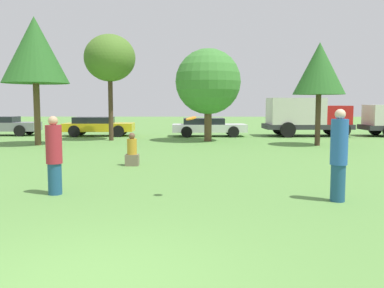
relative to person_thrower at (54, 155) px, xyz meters
name	(u,v)px	position (x,y,z in m)	size (l,w,h in m)	color
ground_plane	(86,283)	(1.99, -4.71, -0.90)	(120.00, 120.00, 0.00)	#5B8E42
person_thrower	(54,155)	(0.00, 0.00, 0.00)	(0.36, 0.36, 1.79)	navy
person_catcher	(339,155)	(6.22, -0.56, 0.09)	(0.36, 0.36, 1.96)	navy
frisbee	(191,118)	(3.11, -0.41, 0.86)	(0.23, 0.23, 0.11)	orange
bystander_sitting	(132,152)	(1.04, 4.46, -0.45)	(0.43, 0.36, 1.10)	#726651
tree_0	(35,50)	(-4.73, 11.22, 3.72)	(3.21, 3.21, 6.25)	brown
tree_1	(110,59)	(-1.66, 13.94, 3.61)	(2.80, 2.80, 5.83)	#473323
tree_2	(208,82)	(3.73, 13.59, 2.33)	(3.54, 3.54, 5.01)	brown
tree_3	(319,69)	(9.07, 11.32, 2.82)	(2.50, 2.50, 5.00)	#473323
parked_car_grey	(1,125)	(-9.49, 17.39, -0.23)	(4.61, 1.98, 1.22)	slate
parked_car_yellow	(98,126)	(-3.18, 17.11, -0.24)	(4.41, 2.11, 1.20)	gold
parked_car_white	(208,126)	(3.78, 16.98, -0.27)	(4.66, 2.16, 1.14)	silver
delivery_truck_red	(306,115)	(9.94, 17.24, 0.42)	(5.43, 2.62, 2.39)	#2D2D33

